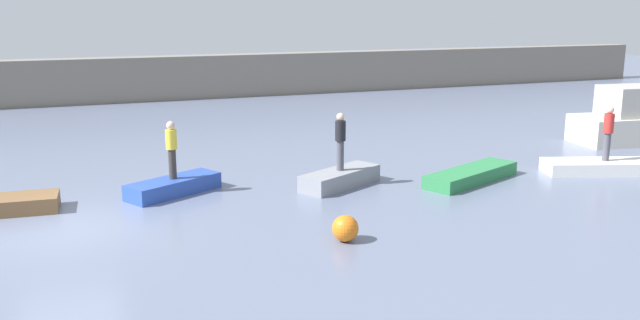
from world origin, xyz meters
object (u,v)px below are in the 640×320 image
Objects in this scene: person_dark_shirt at (340,138)px; mooring_buoy at (345,228)px; motorboat at (637,121)px; rowboat_blue at (174,186)px; rowboat_white at (605,167)px; rowboat_green at (471,175)px; person_red_shirt at (608,130)px; person_yellow_shirt at (172,147)px; rowboat_grey at (340,178)px.

person_dark_shirt reaches higher than mooring_buoy.
motorboat is 18.66m from rowboat_blue.
motorboat is at bearing 55.10° from rowboat_white.
motorboat is 10.16m from rowboat_green.
rowboat_green is 4.90m from person_red_shirt.
person_yellow_shirt is 2.70× the size of mooring_buoy.
person_dark_shirt is 5.07m from mooring_buoy.
person_red_shirt is 11.03m from mooring_buoy.
mooring_buoy is (-10.56, -2.96, 0.11)m from rowboat_white.
mooring_buoy is at bearing -61.23° from person_yellow_shirt.
person_dark_shirt reaches higher than rowboat_blue.
person_red_shirt is (8.75, -1.62, 1.18)m from rowboat_grey.
motorboat is 6.19m from person_red_shirt.
rowboat_grey reaches higher than rowboat_green.
person_dark_shirt is at bearing 169.50° from person_red_shirt.
rowboat_green is 5.99× the size of mooring_buoy.
rowboat_grey reaches higher than rowboat_white.
rowboat_grey is (-13.76, -1.97, -0.59)m from motorboat.
person_yellow_shirt is at bearing 144.80° from rowboat_green.
rowboat_white is 8.99m from person_dark_shirt.
rowboat_grey is 1.56× the size of person_red_shirt.
motorboat is at bearing 8.17° from person_dark_shirt.
rowboat_green is 2.07× the size of person_red_shirt.
rowboat_white is (-5.01, -3.60, -0.63)m from motorboat.
mooring_buoy is (3.04, -5.54, 0.08)m from rowboat_blue.
mooring_buoy is at bearing -89.37° from rowboat_blue.
motorboat is 3.27× the size of person_yellow_shirt.
rowboat_blue is 1.58× the size of person_red_shirt.
rowboat_green is at bearing -40.59° from rowboat_grey.
person_red_shirt is (-5.01, -3.60, 0.59)m from motorboat.
rowboat_green is (8.91, -1.91, -0.03)m from rowboat_blue.
rowboat_white reaches higher than rowboat_green.
rowboat_blue reaches higher than rowboat_white.
rowboat_white is 1.22m from person_red_shirt.
rowboat_green is 4.74m from rowboat_white.
rowboat_grey is 8.97m from person_red_shirt.
rowboat_blue is 13.90m from person_red_shirt.
rowboat_green is at bearing -163.22° from motorboat.
person_yellow_shirt is (-8.91, 1.91, 1.20)m from rowboat_green.
rowboat_grey is 1.61× the size of person_dark_shirt.
person_red_shirt is at bearing -144.33° from motorboat.
person_red_shirt reaches higher than rowboat_blue.
person_dark_shirt is 2.80× the size of mooring_buoy.
rowboat_blue is 1.01× the size of rowboat_grey.
person_red_shirt reaches higher than rowboat_white.
rowboat_blue reaches higher than rowboat_green.
rowboat_grey is at bearing 143.69° from rowboat_green.
rowboat_grey is 0.75× the size of rowboat_green.
rowboat_white is at bearing -10.50° from person_dark_shirt.
rowboat_blue is 4.96m from rowboat_grey.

